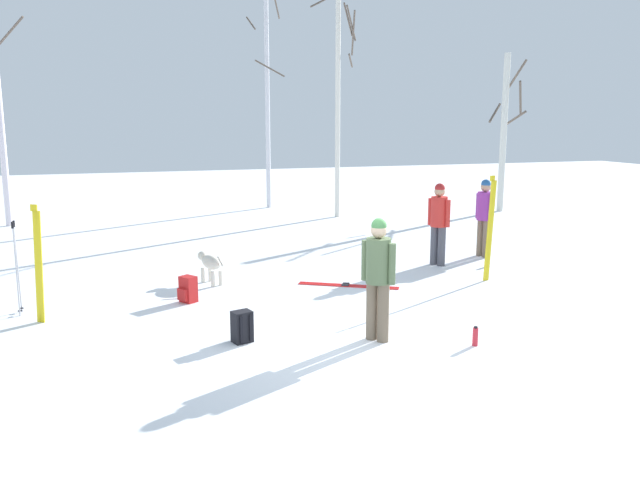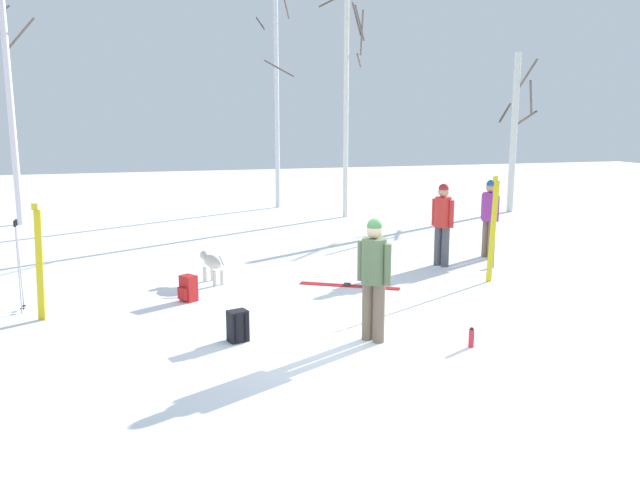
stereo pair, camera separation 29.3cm
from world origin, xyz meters
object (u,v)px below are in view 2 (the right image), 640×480
Objects in this scene: person_2 at (490,213)px; water_bottle_1 at (471,338)px; backpack_0 at (188,289)px; birch_tree_3 at (347,84)px; ski_pair_planted_0 at (493,230)px; ski_pair_lying_0 at (349,286)px; ski_pair_planted_1 at (39,263)px; dog at (212,262)px; birch_tree_1 at (9,95)px; person_1 at (374,272)px; birch_tree_2 at (277,101)px; water_bottle_0 at (492,263)px; ski_poles_0 at (19,263)px; birch_tree_4 at (515,130)px; backpack_1 at (238,326)px; person_0 at (443,219)px.

water_bottle_1 is at bearing -122.68° from person_2.
water_bottle_1 is (3.46, -3.32, -0.08)m from backpack_0.
birch_tree_3 is at bearing 55.94° from backpack_0.
ski_pair_lying_0 is (-2.67, 0.41, -0.98)m from ski_pair_planted_0.
dog is at bearing 29.71° from ski_pair_planted_1.
birch_tree_3 is (2.61, 8.00, 4.02)m from ski_pair_lying_0.
water_bottle_1 is 0.04× the size of birch_tree_1.
person_1 is at bearing -65.49° from dog.
birch_tree_2 is at bearing 82.97° from person_1.
water_bottle_0 is (-0.44, -0.91, -0.88)m from person_2.
ski_poles_0 is 5.43× the size of water_bottle_1.
dog is 1.95× the size of backpack_0.
ski_pair_planted_1 is 15.65m from birch_tree_4.
dog is 0.58× the size of ski_poles_0.
backpack_0 is 0.09× the size of birch_tree_4.
ski_poles_0 is at bearing 142.76° from backpack_1.
birch_tree_4 is (4.39, 6.03, 1.65)m from person_2.
person_2 is 1.34m from water_bottle_0.
ski_pair_planted_0 is at bearing -45.28° from birch_tree_1.
birch_tree_3 is (7.73, 8.61, 3.14)m from ski_pair_planted_1.
ski_pair_lying_0 is at bearing -108.05° from birch_tree_3.
water_bottle_0 is (3.30, 0.59, 0.09)m from ski_pair_lying_0.
backpack_1 is at bearing 159.45° from water_bottle_1.
ski_pair_planted_0 is 0.26× the size of birch_tree_3.
birch_tree_2 reaches higher than person_2.
ski_pair_lying_0 is 8.16× the size of water_bottle_0.
water_bottle_1 is at bearing -124.09° from water_bottle_0.
person_1 is 0.24× the size of birch_tree_1.
ski_poles_0 is at bearing 177.10° from backpack_0.
ski_poles_0 is 2.65m from backpack_0.
birch_tree_2 reaches higher than ski_pair_planted_0.
birch_tree_4 is at bearing 48.39° from person_0.
water_bottle_1 is 15.16m from birch_tree_1.
birch_tree_2 is at bearing 120.24° from birch_tree_3.
birch_tree_2 reaches higher than ski_pair_planted_1.
ski_pair_planted_0 is at bearing 20.98° from backpack_1.
birch_tree_3 reaches higher than ski_pair_planted_0.
ski_pair_planted_0 is 8.94m from birch_tree_3.
backpack_0 is (-5.58, 0.25, -0.77)m from ski_pair_planted_0.
dog is 9.99m from birch_tree_1.
birch_tree_4 is (10.51, 6.57, 2.24)m from dog.
ski_poles_0 is at bearing 149.75° from person_1.
backpack_0 is (-5.28, -1.20, -0.77)m from person_0.
water_bottle_1 is at bearing -111.99° from person_0.
person_0 is 0.34× the size of birch_tree_4.
water_bottle_0 is 0.03× the size of birch_tree_3.
birch_tree_2 is at bearing 58.59° from ski_poles_0.
water_bottle_0 is 0.03× the size of birch_tree_2.
person_0 is 5.47m from backpack_0.
birch_tree_3 is 5.72m from birch_tree_4.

